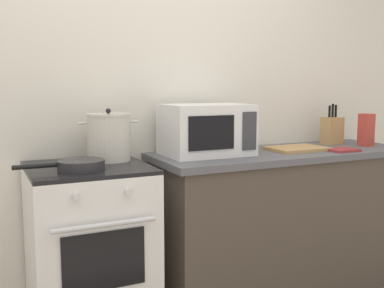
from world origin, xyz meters
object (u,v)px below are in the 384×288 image
at_px(microwave, 206,130).
at_px(stock_pot, 109,137).
at_px(pasta_box, 366,130).
at_px(frying_pan, 80,165).
at_px(knife_block, 332,130).
at_px(oven_mitt, 343,150).
at_px(cutting_board, 297,149).
at_px(stove, 90,252).

bearing_deg(microwave, stock_pot, 175.91).
bearing_deg(pasta_box, frying_pan, -177.67).
bearing_deg(knife_block, frying_pan, -172.14).
height_order(pasta_box, oven_mitt, pasta_box).
relative_size(cutting_board, knife_block, 1.27).
relative_size(stock_pot, microwave, 0.65).
bearing_deg(pasta_box, cutting_board, 176.93).
bearing_deg(oven_mitt, cutting_board, 145.22).
xyz_separation_m(stove, microwave, (0.72, 0.08, 0.61)).
distance_m(knife_block, oven_mitt, 0.36).
bearing_deg(cutting_board, frying_pan, -175.51).
relative_size(stock_pot, oven_mitt, 1.80).
bearing_deg(oven_mitt, stock_pot, 168.86).
bearing_deg(microwave, cutting_board, -7.29).
relative_size(frying_pan, microwave, 0.86).
relative_size(microwave, oven_mitt, 2.78).
relative_size(stove, frying_pan, 2.15).
relative_size(cutting_board, oven_mitt, 2.00).
bearing_deg(frying_pan, cutting_board, 4.49).
height_order(microwave, pasta_box, microwave).
bearing_deg(cutting_board, knife_block, 18.69).
xyz_separation_m(frying_pan, cutting_board, (1.40, 0.11, -0.02)).
relative_size(stock_pot, cutting_board, 0.90).
bearing_deg(pasta_box, microwave, 174.73).
relative_size(stock_pot, knife_block, 1.14).
relative_size(stove, cutting_board, 2.56).
bearing_deg(pasta_box, oven_mitt, -158.49).
distance_m(microwave, pasta_box, 1.18).
height_order(stock_pot, cutting_board, stock_pot).
xyz_separation_m(microwave, pasta_box, (1.17, -0.11, -0.04)).
bearing_deg(frying_pan, microwave, 13.43).
distance_m(stove, frying_pan, 0.50).
distance_m(frying_pan, cutting_board, 1.40).
xyz_separation_m(frying_pan, oven_mitt, (1.63, -0.05, -0.02)).
bearing_deg(oven_mitt, stove, 174.20).
bearing_deg(stock_pot, cutting_board, -5.74).
xyz_separation_m(stock_pot, frying_pan, (-0.21, -0.23, -0.10)).
xyz_separation_m(stock_pot, oven_mitt, (1.42, -0.28, -0.12)).
xyz_separation_m(knife_block, oven_mitt, (-0.18, -0.30, -0.09)).
xyz_separation_m(microwave, cutting_board, (0.61, -0.08, -0.14)).
xyz_separation_m(microwave, knife_block, (1.02, 0.06, -0.05)).
bearing_deg(frying_pan, pasta_box, 2.33).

